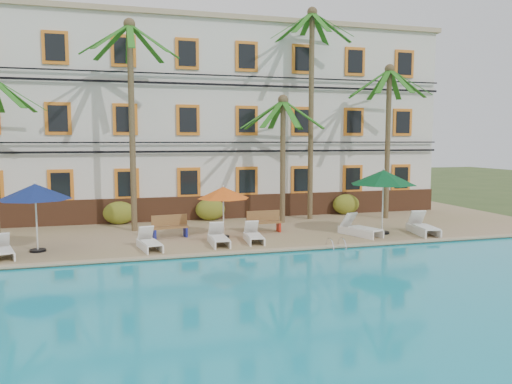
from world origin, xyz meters
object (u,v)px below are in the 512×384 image
object	(u,v)px
palm_b	(131,98)
lounger_b	(149,242)
palm_e	(388,120)
pool_ladder	(336,248)
lounger_d	(254,235)
lounger_f	(423,227)
lounger_a	(3,250)
umbrella_red	(223,193)
lounger_c	(219,238)
palm_c	(283,139)
umbrella_blue	(35,192)
lounger_e	(360,228)
palm_d	(311,89)
bench_right	(264,221)
umbrella_green	(383,178)
bench_left	(170,226)

from	to	relation	value
palm_b	lounger_b	distance (m)	6.88
palm_e	pool_ladder	size ratio (longest dim) A/B	10.49
pool_ladder	palm_e	bearing A→B (deg)	46.70
lounger_d	lounger_f	size ratio (longest dim) A/B	0.82
palm_b	lounger_a	xyz separation A→B (m)	(-4.54, -4.00, -5.55)
umbrella_red	lounger_c	world-z (taller)	umbrella_red
lounger_f	pool_ladder	xyz separation A→B (m)	(-4.75, -1.51, -0.31)
lounger_b	palm_c	bearing A→B (deg)	33.42
palm_b	lounger_c	xyz separation A→B (m)	(3.00, -3.93, -5.54)
umbrella_blue	lounger_e	size ratio (longest dim) A/B	1.22
palm_d	lounger_a	size ratio (longest dim) A/B	5.94
bench_right	lounger_a	bearing A→B (deg)	-167.84
palm_b	palm_d	world-z (taller)	palm_d
umbrella_green	lounger_c	world-z (taller)	umbrella_green
umbrella_blue	pool_ladder	distance (m)	11.12
lounger_f	lounger_e	bearing A→B (deg)	171.29
umbrella_green	bench_right	world-z (taller)	umbrella_green
lounger_e	lounger_f	world-z (taller)	lounger_f
umbrella_blue	umbrella_green	xyz separation A→B (m)	(13.76, -0.27, 0.25)
palm_d	umbrella_green	bearing A→B (deg)	-72.52
umbrella_green	lounger_b	world-z (taller)	umbrella_green
palm_d	bench_right	world-z (taller)	palm_d
lounger_d	pool_ladder	size ratio (longest dim) A/B	2.31
palm_e	lounger_a	xyz separation A→B (m)	(-17.17, -4.19, -4.76)
palm_e	bench_right	xyz separation A→B (m)	(-7.18, -2.04, -4.54)
palm_d	bench_left	bearing A→B (deg)	-157.90
bench_right	lounger_e	bearing A→B (deg)	-27.03
lounger_c	bench_left	bearing A→B (deg)	130.50
lounger_f	pool_ladder	size ratio (longest dim) A/B	2.84
palm_d	pool_ladder	distance (m)	9.50
palm_b	palm_e	bearing A→B (deg)	0.86
palm_d	lounger_f	xyz separation A→B (m)	(3.11, -5.18, -6.24)
palm_d	lounger_d	distance (m)	9.04
umbrella_blue	bench_left	world-z (taller)	umbrella_blue
palm_b	umbrella_red	bearing A→B (deg)	-36.27
palm_e	lounger_b	size ratio (longest dim) A/B	4.36
palm_d	bench_right	xyz separation A→B (m)	(-3.32, -2.89, -6.08)
palm_d	umbrella_green	size ratio (longest dim) A/B	3.72
palm_e	bench_left	distance (m)	12.37
palm_e	lounger_b	xyz separation A→B (m)	(-12.25, -4.24, -4.75)
lounger_e	palm_d	bearing A→B (deg)	94.06
lounger_b	lounger_a	bearing A→B (deg)	179.42
palm_e	lounger_a	world-z (taller)	palm_e
palm_e	palm_b	bearing A→B (deg)	-179.14
umbrella_blue	palm_b	bearing A→B (deg)	43.45
palm_e	bench_left	bearing A→B (deg)	-169.13
umbrella_red	umbrella_green	size ratio (longest dim) A/B	0.77
umbrella_blue	lounger_c	world-z (taller)	umbrella_blue
palm_d	palm_e	size ratio (longest dim) A/B	1.35
umbrella_green	lounger_a	size ratio (longest dim) A/B	1.60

